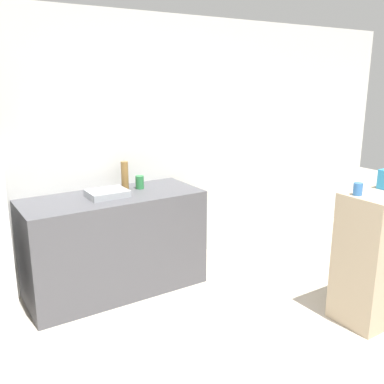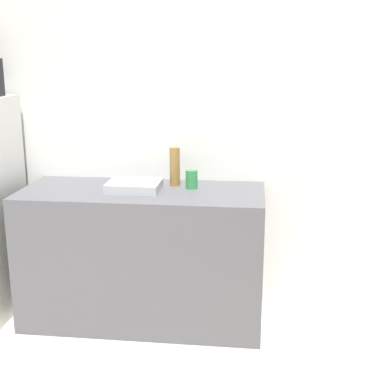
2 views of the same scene
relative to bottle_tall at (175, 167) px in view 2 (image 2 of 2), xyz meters
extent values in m
cube|color=silver|center=(-0.16, 0.21, 0.23)|extent=(8.00, 0.06, 2.60)
cube|color=#4C4C51|center=(-0.20, -0.16, -0.60)|extent=(1.64, 0.68, 0.94)
cube|color=#9EA3A8|center=(-0.25, -0.17, -0.10)|extent=(0.35, 0.28, 0.06)
cylinder|color=olive|center=(0.00, 0.00, 0.00)|extent=(0.07, 0.07, 0.27)
cylinder|color=#2D7F42|center=(0.13, -0.06, -0.07)|extent=(0.08, 0.08, 0.13)
camera|label=1|loc=(-1.61, -3.73, 0.91)|focal=40.00mm
camera|label=2|loc=(0.55, -3.58, 0.76)|focal=50.00mm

